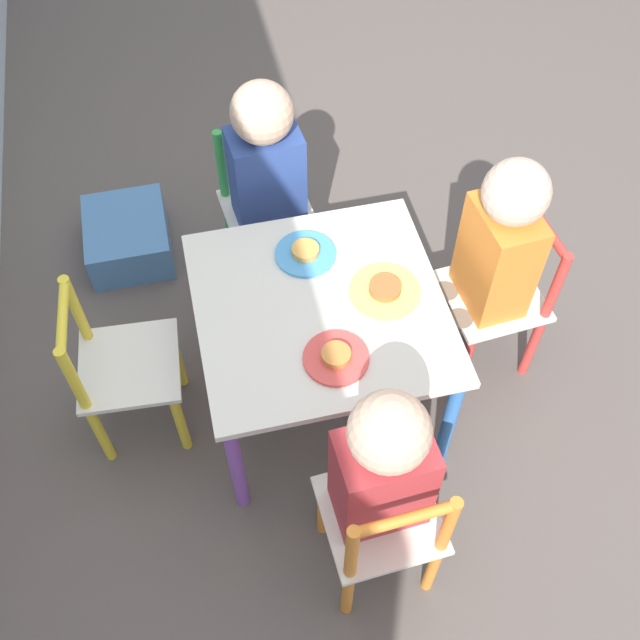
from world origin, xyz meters
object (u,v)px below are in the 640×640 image
(chair_red, at_px, (499,298))
(child_left, at_px, (379,469))
(kids_table, at_px, (320,318))
(chair_green, at_px, (266,210))
(storage_bin, at_px, (128,237))
(plate_front, at_px, (385,290))
(chair_orange, at_px, (383,527))
(plate_left, at_px, (336,357))
(child_front, at_px, (492,256))
(chair_yellow, at_px, (122,371))
(child_right, at_px, (268,176))
(plate_right, at_px, (306,253))

(chair_red, relative_size, child_left, 0.72)
(kids_table, distance_m, chair_green, 0.54)
(storage_bin, bearing_deg, plate_front, -136.25)
(chair_orange, xyz_separation_m, child_left, (0.06, 0.00, 0.18))
(child_left, bearing_deg, plate_left, -88.44)
(chair_green, xyz_separation_m, storage_bin, (0.17, 0.45, -0.19))
(child_front, xyz_separation_m, plate_left, (-0.20, 0.47, -0.01))
(kids_table, xyz_separation_m, chair_green, (0.52, 0.05, -0.12))
(chair_red, height_order, chair_yellow, same)
(kids_table, relative_size, plate_front, 3.41)
(chair_red, distance_m, chair_yellow, 1.05)
(chair_green, distance_m, child_left, 1.01)
(child_front, distance_m, child_left, 0.67)
(storage_bin, bearing_deg, child_right, -116.86)
(kids_table, height_order, plate_front, plate_front)
(child_right, relative_size, storage_bin, 2.38)
(chair_orange, height_order, plate_front, chair_orange)
(chair_green, bearing_deg, kids_table, -90.00)
(chair_yellow, height_order, child_right, child_right)
(kids_table, relative_size, child_left, 0.85)
(chair_yellow, bearing_deg, child_right, -44.45)
(chair_green, bearing_deg, child_right, -90.00)
(plate_left, height_order, storage_bin, plate_left)
(chair_red, height_order, child_left, child_left)
(chair_green, xyz_separation_m, plate_right, (-0.36, -0.05, 0.19))
(plate_left, bearing_deg, storage_bin, 29.98)
(chair_yellow, height_order, storage_bin, chair_yellow)
(child_front, height_order, plate_front, child_front)
(kids_table, height_order, chair_red, chair_red)
(child_left, distance_m, plate_left, 0.30)
(kids_table, bearing_deg, plate_left, 180.00)
(chair_green, distance_m, plate_front, 0.60)
(chair_red, xyz_separation_m, child_right, (0.42, 0.57, 0.20))
(chair_orange, height_order, plate_left, chair_orange)
(child_front, distance_m, plate_right, 0.48)
(chair_red, xyz_separation_m, child_left, (-0.51, 0.50, 0.18))
(kids_table, height_order, storage_bin, kids_table)
(kids_table, bearing_deg, storage_bin, 35.60)
(chair_green, xyz_separation_m, plate_left, (-0.69, -0.05, 0.19))
(chair_green, relative_size, plate_left, 3.34)
(chair_red, bearing_deg, storage_bin, -127.00)
(child_right, height_order, plate_front, child_right)
(kids_table, xyz_separation_m, child_front, (0.04, -0.47, 0.08))
(child_right, height_order, storage_bin, child_right)
(kids_table, xyz_separation_m, plate_left, (-0.17, 0.00, 0.07))
(chair_green, bearing_deg, plate_right, -87.54)
(chair_yellow, height_order, plate_right, chair_yellow)
(chair_red, bearing_deg, chair_yellow, -94.20)
(plate_right, distance_m, storage_bin, 0.82)
(kids_table, distance_m, chair_yellow, 0.54)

